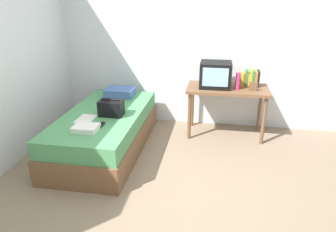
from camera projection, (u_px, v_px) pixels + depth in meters
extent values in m
plane|color=#84705B|center=(163.00, 191.00, 3.21)|extent=(8.00, 8.00, 0.00)
cube|color=silver|center=(186.00, 43.00, 4.54)|extent=(5.20, 0.10, 2.60)
cube|color=brown|center=(106.00, 138.00, 4.06)|extent=(1.00, 2.00, 0.32)
cube|color=#4C935B|center=(105.00, 120.00, 3.96)|extent=(0.97, 1.94, 0.22)
cube|color=brown|center=(228.00, 89.00, 4.27)|extent=(1.16, 0.60, 0.04)
cylinder|color=brown|center=(189.00, 116.00, 4.27)|extent=(0.05, 0.05, 0.70)
cylinder|color=brown|center=(264.00, 121.00, 4.11)|extent=(0.05, 0.05, 0.70)
cylinder|color=brown|center=(192.00, 105.00, 4.71)|extent=(0.05, 0.05, 0.70)
cylinder|color=brown|center=(260.00, 109.00, 4.55)|extent=(0.05, 0.05, 0.70)
cube|color=black|center=(216.00, 75.00, 4.23)|extent=(0.44, 0.38, 0.36)
cube|color=#8CB2E0|center=(215.00, 77.00, 4.05)|extent=(0.35, 0.01, 0.26)
cylinder|color=#E53372|center=(238.00, 81.00, 4.12)|extent=(0.06, 0.06, 0.24)
cube|color=gold|center=(242.00, 79.00, 4.31)|extent=(0.03, 0.17, 0.20)
cube|color=#CC7233|center=(244.00, 79.00, 4.31)|extent=(0.02, 0.13, 0.20)
cube|color=#337F47|center=(246.00, 78.00, 4.29)|extent=(0.03, 0.14, 0.24)
cube|color=gold|center=(248.00, 80.00, 4.30)|extent=(0.02, 0.13, 0.19)
cube|color=gold|center=(251.00, 78.00, 4.28)|extent=(0.03, 0.14, 0.25)
cube|color=#337F47|center=(253.00, 78.00, 4.28)|extent=(0.04, 0.13, 0.23)
cube|color=#CC7233|center=(256.00, 79.00, 4.28)|extent=(0.03, 0.15, 0.22)
cube|color=black|center=(258.00, 79.00, 4.27)|extent=(0.03, 0.16, 0.23)
cube|color=brown|center=(253.00, 86.00, 4.09)|extent=(0.11, 0.02, 0.12)
cube|color=#4766AD|center=(120.00, 92.00, 4.53)|extent=(0.42, 0.32, 0.12)
cube|color=black|center=(111.00, 108.00, 3.79)|extent=(0.30, 0.20, 0.20)
cylinder|color=black|center=(111.00, 99.00, 3.74)|extent=(0.24, 0.02, 0.02)
cube|color=white|center=(86.00, 119.00, 3.70)|extent=(0.21, 0.29, 0.01)
cube|color=black|center=(101.00, 125.00, 3.51)|extent=(0.04, 0.16, 0.02)
cube|color=#B7B7BC|center=(100.00, 105.00, 4.13)|extent=(0.04, 0.14, 0.02)
cube|color=white|center=(86.00, 128.00, 3.38)|extent=(0.28, 0.22, 0.06)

